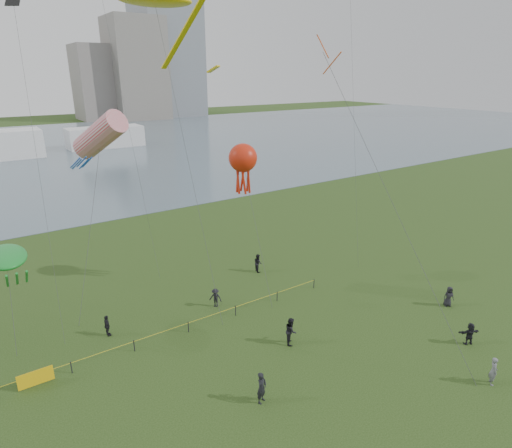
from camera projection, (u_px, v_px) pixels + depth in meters
ground_plane at (356, 407)px, 23.99m from camera, size 400.00×400.00×0.00m
lake at (45, 151)px, 102.00m from camera, size 400.00×120.00×0.08m
building_mid at (136, 69)px, 168.34m from camera, size 20.00×20.00×38.00m
building_low at (97, 83)px, 167.29m from camera, size 16.00×18.00×28.00m
pavilion_right at (105, 137)px, 107.01m from camera, size 18.00×7.00×5.00m
fence at (102, 355)px, 27.54m from camera, size 24.07×0.07×1.05m
kite_flyer at (493, 371)px, 25.54m from camera, size 0.78×0.78×1.82m
spectator_a at (291, 331)px, 29.39m from camera, size 1.15×1.21×1.96m
spectator_b at (215, 298)px, 34.08m from camera, size 1.11×1.16×1.58m
spectator_c at (107, 326)px, 30.29m from camera, size 0.40×0.94×1.61m
spectator_d at (449, 296)px, 34.19m from camera, size 0.97×0.88×1.67m
spectator_e at (470, 334)px, 29.34m from camera, size 1.57×1.08×1.63m
spectator_f at (262, 388)px, 24.09m from camera, size 0.84×0.72×1.94m
spectator_g at (258, 263)px, 40.14m from camera, size 0.81×0.95×1.74m
kite_stingray at (155, 1)px, 29.16m from camera, size 5.42×10.17×22.86m
kite_windsock at (100, 135)px, 30.57m from camera, size 5.51×5.09×15.41m
kite_creature at (6, 257)px, 27.62m from camera, size 2.47×4.72×6.94m
kite_octopus at (243, 159)px, 34.45m from camera, size 2.31×6.06×12.41m
kite_delta at (330, 62)px, 27.26m from camera, size 3.38×13.08×20.00m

